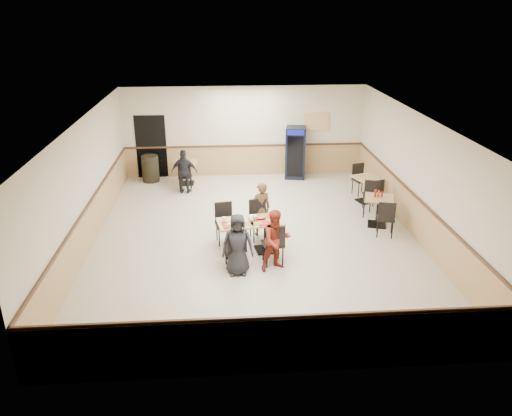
{
  "coord_description": "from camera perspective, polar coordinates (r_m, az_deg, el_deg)",
  "views": [
    {
      "loc": [
        -0.82,
        -11.29,
        5.42
      ],
      "look_at": [
        -0.02,
        -0.5,
        1.0
      ],
      "focal_mm": 35.0,
      "sensor_mm": 36.0,
      "label": 1
    }
  ],
  "objects": [
    {
      "name": "trash_bin",
      "position": [
        16.76,
        -11.97,
        4.43
      ],
      "size": [
        0.55,
        0.55,
        0.86
      ],
      "primitive_type": "cylinder",
      "color": "black",
      "rests_on": "ground"
    },
    {
      "name": "side_table_far",
      "position": [
        14.97,
        12.53,
        2.54
      ],
      "size": [
        0.89,
        0.89,
        0.76
      ],
      "rotation": [
        0.0,
        0.0,
        0.31
      ],
      "color": "black",
      "rests_on": "ground"
    },
    {
      "name": "pepsi_cooler",
      "position": [
        16.7,
        4.53,
        6.33
      ],
      "size": [
        0.76,
        0.76,
        1.72
      ],
      "rotation": [
        0.0,
        0.0,
        -0.18
      ],
      "color": "black",
      "rests_on": "ground"
    },
    {
      "name": "side_table_near",
      "position": [
        13.4,
        13.81,
        0.12
      ],
      "size": [
        0.91,
        0.91,
        0.78
      ],
      "rotation": [
        0.0,
        0.0,
        -0.3
      ],
      "color": "black",
      "rests_on": "ground"
    },
    {
      "name": "main_chairs",
      "position": [
        11.59,
        -0.92,
        -2.84
      ],
      "size": [
        1.58,
        1.94,
        1.01
      ],
      "rotation": [
        0.0,
        0.0,
        0.16
      ],
      "color": "black",
      "rests_on": "ground"
    },
    {
      "name": "room_shell",
      "position": [
        14.88,
        6.05,
        3.12
      ],
      "size": [
        10.0,
        10.0,
        10.0
      ],
      "color": "silver",
      "rests_on": "ground"
    },
    {
      "name": "side_table_far_chair_north",
      "position": [
        15.53,
        11.91,
        3.21
      ],
      "size": [
        0.56,
        0.56,
        0.97
      ],
      "primitive_type": null,
      "rotation": [
        0.0,
        0.0,
        0.31
      ],
      "color": "black",
      "rests_on": "ground"
    },
    {
      "name": "diner_woman_left",
      "position": [
        10.63,
        -2.12,
        -4.19
      ],
      "size": [
        0.68,
        0.45,
        1.38
      ],
      "primitive_type": "imported",
      "rotation": [
        0.0,
        0.0,
        -0.01
      ],
      "color": "black",
      "rests_on": "ground"
    },
    {
      "name": "tabletop_clutter",
      "position": [
        11.41,
        -0.58,
        -1.5
      ],
      "size": [
        1.33,
        0.79,
        0.12
      ],
      "rotation": [
        0.0,
        0.0,
        0.16
      ],
      "color": "#B00B0B",
      "rests_on": "main_table"
    },
    {
      "name": "main_table",
      "position": [
        11.59,
        -0.66,
        -2.7
      ],
      "size": [
        1.59,
        0.97,
        0.8
      ],
      "rotation": [
        0.0,
        0.0,
        0.16
      ],
      "color": "black",
      "rests_on": "ground"
    },
    {
      "name": "diner_woman_right",
      "position": [
        10.81,
        2.33,
        -3.71
      ],
      "size": [
        0.81,
        0.72,
        1.39
      ],
      "primitive_type": "imported",
      "rotation": [
        0.0,
        0.0,
        0.35
      ],
      "color": "maroon",
      "rests_on": "ground"
    },
    {
      "name": "lone_diner",
      "position": [
        15.43,
        -8.19,
        4.12
      ],
      "size": [
        0.83,
        0.41,
        1.37
      ],
      "primitive_type": "imported",
      "rotation": [
        0.0,
        0.0,
        3.04
      ],
      "color": "black",
      "rests_on": "ground"
    },
    {
      "name": "back_table",
      "position": [
        16.29,
        -7.98,
        4.42
      ],
      "size": [
        0.7,
        0.7,
        0.75
      ],
      "rotation": [
        0.0,
        0.0,
        -0.01
      ],
      "color": "black",
      "rests_on": "ground"
    },
    {
      "name": "diner_man_opposite",
      "position": [
        12.44,
        0.58,
        -0.11
      ],
      "size": [
        0.58,
        0.46,
        1.38
      ],
      "primitive_type": "imported",
      "rotation": [
        0.0,
        0.0,
        3.42
      ],
      "color": "brown",
      "rests_on": "ground"
    },
    {
      "name": "back_table_chair_lone",
      "position": [
        15.73,
        -8.09,
        3.67
      ],
      "size": [
        0.44,
        0.44,
        0.95
      ],
      "primitive_type": null,
      "rotation": [
        0.0,
        0.0,
        3.13
      ],
      "color": "black",
      "rests_on": "ground"
    },
    {
      "name": "side_table_far_chair_south",
      "position": [
        14.43,
        13.18,
        1.63
      ],
      "size": [
        0.56,
        0.56,
        0.97
      ],
      "primitive_type": null,
      "rotation": [
        0.0,
        0.0,
        3.45
      ],
      "color": "black",
      "rests_on": "ground"
    },
    {
      "name": "side_table_near_chair_north",
      "position": [
        13.97,
        13.05,
        0.99
      ],
      "size": [
        0.57,
        0.57,
        0.99
      ],
      "primitive_type": null,
      "rotation": [
        0.0,
        0.0,
        -0.3
      ],
      "color": "black",
      "rests_on": "ground"
    },
    {
      "name": "ground",
      "position": [
        12.54,
        -0.07,
        -3.36
      ],
      "size": [
        10.0,
        10.0,
        0.0
      ],
      "primitive_type": "plane",
      "color": "beige",
      "rests_on": "ground"
    },
    {
      "name": "condiment_caddy",
      "position": [
        13.31,
        13.75,
        1.59
      ],
      "size": [
        0.23,
        0.06,
        0.2
      ],
      "color": "#B61A0D",
      "rests_on": "side_table_near"
    },
    {
      "name": "side_table_near_chair_south",
      "position": [
        12.87,
        14.61,
        -1.03
      ],
      "size": [
        0.57,
        0.57,
        0.99
      ],
      "primitive_type": null,
      "rotation": [
        0.0,
        0.0,
        2.85
      ],
      "color": "black",
      "rests_on": "ground"
    }
  ]
}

